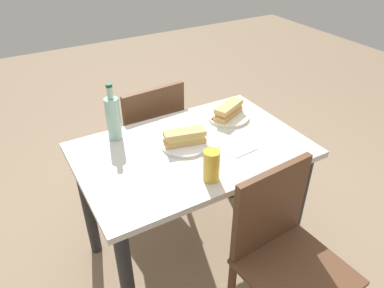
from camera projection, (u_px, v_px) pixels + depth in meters
name	position (u px, v px, depth m)	size (l,w,h in m)	color
ground_plane	(192.00, 251.00, 2.14)	(8.00, 8.00, 0.00)	#8C755B
dining_table	(192.00, 169.00, 1.81)	(1.08, 0.70, 0.73)	beige
chair_far	(149.00, 137.00, 2.27)	(0.42, 0.42, 0.85)	brown
chair_near	(283.00, 251.00, 1.53)	(0.43, 0.43, 0.85)	brown
plate_near	(185.00, 144.00, 1.75)	(0.22, 0.22, 0.01)	white
baguette_sandwich_near	(185.00, 137.00, 1.73)	(0.21, 0.11, 0.07)	tan
knife_near	(180.00, 137.00, 1.78)	(0.18, 0.06, 0.01)	silver
plate_far	(228.00, 117.00, 1.97)	(0.22, 0.22, 0.01)	silver
baguette_sandwich_far	(229.00, 110.00, 1.95)	(0.20, 0.14, 0.07)	tan
knife_far	(219.00, 113.00, 1.98)	(0.16, 0.10, 0.01)	silver
water_bottle	(113.00, 117.00, 1.75)	(0.07, 0.07, 0.29)	#99C6B7
beer_glass	(211.00, 166.00, 1.50)	(0.07, 0.07, 0.14)	gold
paper_napkin	(237.00, 146.00, 1.74)	(0.14, 0.14, 0.00)	white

